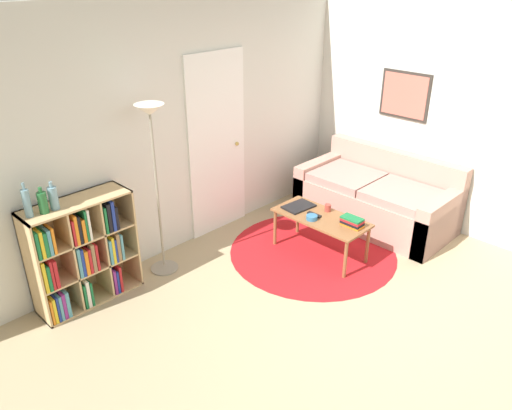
{
  "coord_description": "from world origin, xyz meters",
  "views": [
    {
      "loc": [
        -3.21,
        -1.5,
        2.85
      ],
      "look_at": [
        -0.27,
        1.38,
        0.85
      ],
      "focal_mm": 35.0,
      "sensor_mm": 36.0,
      "label": 1
    }
  ],
  "objects": [
    {
      "name": "book_stack_on_table",
      "position": [
        0.65,
        0.92,
        0.5
      ],
      "size": [
        0.13,
        0.22,
        0.1
      ],
      "color": "orange",
      "rests_on": "coffee_table"
    },
    {
      "name": "bowl",
      "position": [
        0.48,
        1.3,
        0.47
      ],
      "size": [
        0.12,
        0.12,
        0.05
      ],
      "color": "teal",
      "rests_on": "coffee_table"
    },
    {
      "name": "rug",
      "position": [
        0.57,
        1.33,
        0.0
      ],
      "size": [
        1.81,
        1.81,
        0.01
      ],
      "color": "#B2191E",
      "rests_on": "ground_plane"
    },
    {
      "name": "wall_right",
      "position": [
        2.14,
        1.25,
        1.3
      ],
      "size": [
        0.08,
        5.5,
        2.6
      ],
      "color": "silver",
      "rests_on": "ground_plane"
    },
    {
      "name": "bottle_left",
      "position": [
        -1.93,
        2.3,
        1.13
      ],
      "size": [
        0.06,
        0.06,
        0.3
      ],
      "color": "#6B93A3",
      "rests_on": "bookshelf"
    },
    {
      "name": "bottle_middle",
      "position": [
        -1.82,
        2.28,
        1.1
      ],
      "size": [
        0.08,
        0.08,
        0.23
      ],
      "color": "#236633",
      "rests_on": "bookshelf"
    },
    {
      "name": "bottle_right",
      "position": [
        -1.72,
        2.29,
        1.11
      ],
      "size": [
        0.08,
        0.08,
        0.25
      ],
      "color": "#6B93A3",
      "rests_on": "bookshelf"
    },
    {
      "name": "laptop",
      "position": [
        0.6,
        1.58,
        0.46
      ],
      "size": [
        0.35,
        0.26,
        0.02
      ],
      "color": "black",
      "rests_on": "coffee_table"
    },
    {
      "name": "couch",
      "position": [
        1.7,
        1.25,
        0.3
      ],
      "size": [
        0.91,
        1.8,
        0.82
      ],
      "color": "tan",
      "rests_on": "ground_plane"
    },
    {
      "name": "wall_back",
      "position": [
        0.01,
        2.53,
        1.29
      ],
      "size": [
        7.23,
        0.11,
        2.6
      ],
      "color": "silver",
      "rests_on": "ground_plane"
    },
    {
      "name": "remote",
      "position": [
        0.57,
        1.34,
        0.46
      ],
      "size": [
        0.05,
        0.16,
        0.02
      ],
      "color": "black",
      "rests_on": "coffee_table"
    },
    {
      "name": "bookshelf",
      "position": [
        -1.58,
        2.31,
        0.51
      ],
      "size": [
        0.94,
        0.34,
        1.01
      ],
      "color": "tan",
      "rests_on": "ground_plane"
    },
    {
      "name": "coffee_table",
      "position": [
        0.6,
        1.27,
        0.4
      ],
      "size": [
        0.47,
        1.02,
        0.45
      ],
      "color": "brown",
      "rests_on": "ground_plane"
    },
    {
      "name": "cup",
      "position": [
        0.75,
        1.3,
        0.49
      ],
      "size": [
        0.07,
        0.07,
        0.08
      ],
      "color": "#A33D33",
      "rests_on": "coffee_table"
    },
    {
      "name": "ground_plane",
      "position": [
        0.0,
        0.0,
        0.0
      ],
      "size": [
        14.0,
        14.0,
        0.0
      ],
      "primitive_type": "plane",
      "color": "tan"
    },
    {
      "name": "floor_lamp",
      "position": [
        -0.76,
        2.22,
        1.39
      ],
      "size": [
        0.28,
        0.28,
        1.73
      ],
      "color": "gray",
      "rests_on": "ground_plane"
    }
  ]
}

